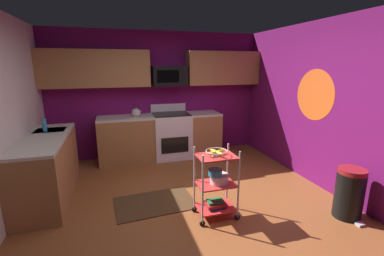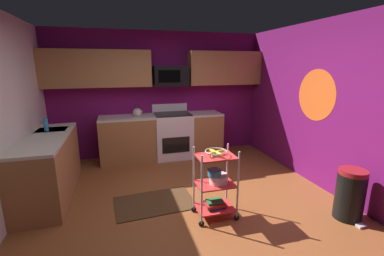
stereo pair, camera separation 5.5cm
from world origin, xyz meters
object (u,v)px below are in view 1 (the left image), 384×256
Objects in this scene: dish_soap_bottle at (44,125)px; microwave at (169,76)px; kettle at (136,112)px; trash_can at (349,193)px; oven_range at (171,135)px; mixing_bowl_small at (215,172)px; mixing_bowl_large at (219,178)px; book_stack at (215,204)px; fruit_bowl at (217,152)px; rolling_cart at (216,184)px.

microwave is at bearing 23.78° from dish_soap_bottle.
trash_can is at bearing -50.43° from kettle.
oven_range is 2.42m from mixing_bowl_small.
mixing_bowl_large is 0.35m from book_stack.
oven_range is 4.37× the size of mixing_bowl_large.
kettle is at bearing 107.70° from fruit_bowl.
mixing_bowl_large is (0.10, -2.40, 0.04)m from oven_range.
oven_range reaches higher than rolling_cart.
fruit_bowl is 1.08× the size of mixing_bowl_large.
mixing_bowl_small is (-0.02, -0.02, -0.26)m from fruit_bowl.
dish_soap_bottle reaches higher than fruit_bowl.
kettle reaches higher than mixing_bowl_small.
kettle is at bearing 107.15° from mixing_bowl_small.
fruit_bowl reaches higher than mixing_bowl_small.
dish_soap_bottle is at bearing -149.86° from kettle.
microwave is 1.06× the size of trash_can.
book_stack is 1.29× the size of dish_soap_bottle.
microwave is at bearing 90.80° from mixing_bowl_small.
trash_can reaches higher than mixing_bowl_large.
mixing_bowl_large is 0.38× the size of trash_can.
trash_can reaches higher than mixing_bowl_small.
microwave is at bearing 90.26° from oven_range.
oven_range is at bearing 0.31° from kettle.
fruit_bowl is 0.41× the size of trash_can.
rolling_cart is (0.05, -2.50, -1.25)m from microwave.
dish_soap_bottle is (-2.17, -0.85, 0.54)m from oven_range.
dish_soap_bottle is (-2.16, -0.95, -0.68)m from microwave.
trash_can is at bearing -17.18° from fruit_bowl.
dish_soap_bottle reaches higher than oven_range.
rolling_cart is at bearing -88.71° from oven_range.
dish_soap_bottle is at bearing 145.12° from rolling_cart.
rolling_cart is 2.76m from dish_soap_bottle.
mixing_bowl_small reaches higher than book_stack.
dish_soap_bottle reaches higher than mixing_bowl_large.
kettle is (-0.76, 2.39, 0.12)m from fruit_bowl.
microwave is at bearing 119.28° from trash_can.
microwave is 2.65× the size of kettle.
oven_range is at bearing 91.29° from fruit_bowl.
mixing_bowl_large is 1.38× the size of mixing_bowl_small.
fruit_bowl is at bearing -88.71° from oven_range.
microwave reaches higher than book_stack.
mixing_bowl_small is at bearing -89.20° from microwave.
fruit_bowl is 0.26m from mixing_bowl_small.
fruit_bowl is 0.70m from book_stack.
microwave is 2.93m from book_stack.
oven_range is 5.50× the size of dish_soap_bottle.
book_stack is (-0.05, 0.00, -0.35)m from mixing_bowl_large.
rolling_cart is 0.17m from mixing_bowl_small.
rolling_cart is 3.63× the size of mixing_bowl_large.
mixing_bowl_small is at bearing -35.45° from dish_soap_bottle.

